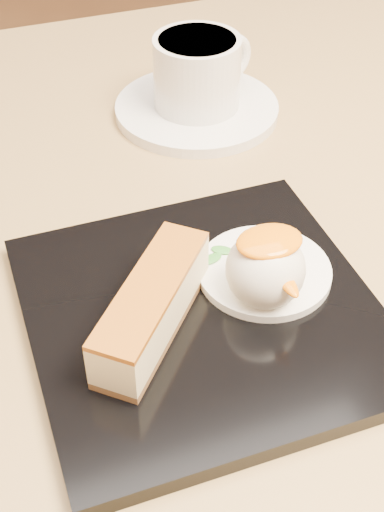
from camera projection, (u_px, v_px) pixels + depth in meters
name	position (u px, v px, depth m)	size (l,w,h in m)	color
table	(213.00, 356.00, 0.64)	(0.80, 0.80, 0.72)	black
dessert_plate	(203.00, 314.00, 0.46)	(0.22, 0.22, 0.01)	black
cheesecake	(152.00, 307.00, 0.43)	(0.10, 0.11, 0.04)	brown
cream_smear	(264.00, 271.00, 0.48)	(0.09, 0.09, 0.01)	white
ice_cream_scoop	(265.00, 269.00, 0.45)	(0.05, 0.05, 0.05)	white
mango_sauce	(269.00, 241.00, 0.43)	(0.04, 0.03, 0.01)	orange
mint_sprig	(211.00, 254.00, 0.49)	(0.03, 0.02, 0.00)	green
saucer	(197.00, 109.00, 0.66)	(0.15, 0.15, 0.01)	white
coffee_cup	(199.00, 71.00, 0.63)	(0.10, 0.08, 0.06)	white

